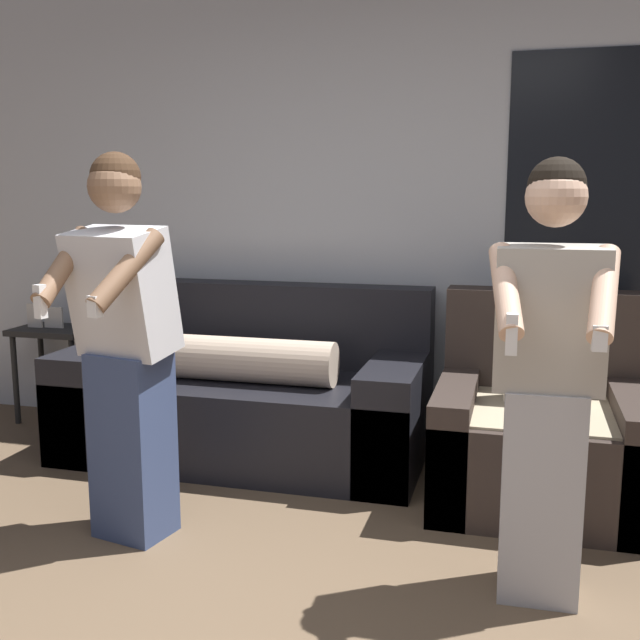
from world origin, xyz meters
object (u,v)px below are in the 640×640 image
Objects in this scene: side_table at (55,344)px; person_left at (125,348)px; couch at (247,397)px; armchair at (540,432)px; person_right at (547,382)px.

side_table is 1.91m from person_left.
couch is at bearing 84.13° from person_left.
armchair is (1.58, -0.21, -0.01)m from couch.
couch is 1.26× the size of person_right.
person_right reaches higher than armchair.
person_left is at bearing -95.87° from couch.
person_left is (1.29, -1.37, 0.32)m from side_table.
side_table is 0.47× the size of person_left.
couch is 1.22m from person_left.
person_right is at bearing -1.54° from person_left.
person_right reaches higher than couch.
side_table is (-2.99, 0.47, 0.18)m from armchair.
couch is 2.61× the size of side_table.
armchair is 0.60× the size of person_left.
person_right is at bearing -91.19° from armchair.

